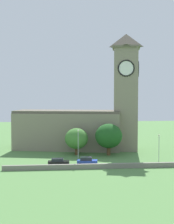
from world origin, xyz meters
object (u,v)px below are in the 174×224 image
at_px(streetlamp_central, 159,143).
at_px(tree_riverside_east, 109,136).
at_px(car_blue, 87,161).
at_px(streetlamp_west_mid, 78,141).
at_px(church, 84,119).
at_px(car_black, 58,162).
at_px(tree_riverside_west, 76,139).

relative_size(streetlamp_central, tree_riverside_east, 0.79).
bearing_deg(car_blue, streetlamp_west_mid, 136.83).
xyz_separation_m(church, car_black, (-7.46, -20.79, -8.00)).
bearing_deg(tree_riverside_west, car_black, -111.29).
distance_m(car_blue, tree_riverside_west, 13.20).
bearing_deg(car_black, car_blue, -4.63).
height_order(church, car_black, church).
bearing_deg(tree_riverside_east, streetlamp_west_mid, -131.40).
xyz_separation_m(streetlamp_central, tree_riverside_east, (-10.48, 9.30, 0.66)).
height_order(car_blue, streetlamp_west_mid, streetlamp_west_mid).
relative_size(car_black, car_blue, 1.01).
bearing_deg(streetlamp_west_mid, car_blue, -43.17).
height_order(car_black, tree_riverside_east, tree_riverside_east).
bearing_deg(streetlamp_west_mid, tree_riverside_east, 48.60).
bearing_deg(church, car_blue, -92.92).
bearing_deg(car_blue, streetlamp_central, 7.23).
height_order(car_black, tree_riverside_west, tree_riverside_west).
distance_m(church, car_black, 23.49).
bearing_deg(streetlamp_central, church, 130.16).
xyz_separation_m(streetlamp_central, tree_riverside_west, (-18.86, 10.48, -0.09)).
height_order(streetlamp_west_mid, tree_riverside_east, tree_riverside_east).
distance_m(church, streetlamp_central, 25.41).
bearing_deg(church, streetlamp_west_mid, -98.55).
bearing_deg(car_black, streetlamp_central, 4.05).
bearing_deg(streetlamp_central, tree_riverside_west, 150.95).
xyz_separation_m(streetlamp_west_mid, streetlamp_central, (19.08, 0.45, -0.80)).
xyz_separation_m(car_blue, tree_riverside_west, (-1.64, 12.66, 3.33)).
bearing_deg(car_black, tree_riverside_west, 68.71).
height_order(tree_riverside_east, tree_riverside_west, tree_riverside_east).
xyz_separation_m(car_blue, tree_riverside_east, (6.74, 11.48, 4.08)).
bearing_deg(car_black, tree_riverside_east, 39.91).
height_order(church, tree_riverside_east, church).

